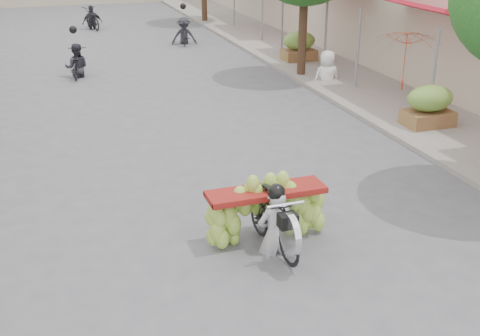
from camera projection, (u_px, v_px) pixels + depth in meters
The scene contains 9 objects.
sidewalk_right at pixel (330, 66), 21.66m from camera, with size 4.00×60.00×0.12m, color gray.
produce_crate_mid at pixel (429, 103), 15.05m from camera, with size 1.20×0.88×1.16m.
produce_crate_far at pixel (299, 44), 22.04m from camera, with size 1.20×0.88×1.16m.
banana_motorbike at pixel (271, 209), 9.66m from camera, with size 2.20×1.88×2.00m.
market_umbrella at pixel (409, 30), 15.15m from camera, with size 2.06×2.06×1.57m.
pedestrian at pixel (328, 50), 19.29m from camera, with size 0.95×0.60×1.87m.
bg_motorbike_a at pixel (76, 55), 20.14m from camera, with size 0.89×1.69×1.95m.
bg_motorbike_b at pixel (184, 25), 25.32m from camera, with size 1.15×1.93×1.95m.
bg_motorbike_c at pixel (92, 13), 28.79m from camera, with size 1.05×1.86×1.95m.
Camera 1 is at (-2.98, -4.21, 5.01)m, focal length 45.00 mm.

